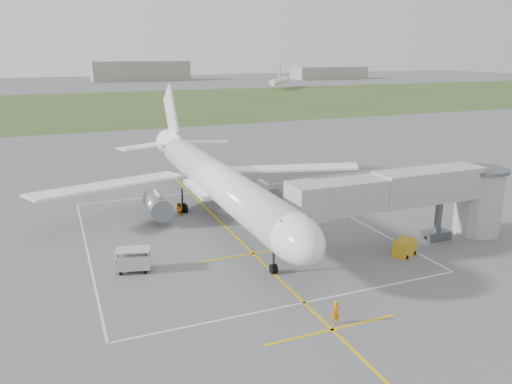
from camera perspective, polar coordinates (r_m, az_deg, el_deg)
name	(u,v)px	position (r m, az deg, el deg)	size (l,w,h in m)	color
ground	(219,221)	(54.71, -4.25, -3.28)	(700.00, 700.00, 0.00)	#545456
grass_strip	(100,106)	(180.83, -17.43, 9.40)	(700.00, 120.00, 0.02)	#394C21
apron_markings	(237,238)	(49.54, -2.14, -5.31)	(28.20, 60.00, 0.01)	gold
airliner	(216,180)	(54.14, -4.60, 1.36)	(38.93, 46.75, 13.52)	white
jet_bridge	(422,196)	(49.45, 18.41, -0.38)	(23.40, 5.00, 7.20)	#9B958C
gpu_unit	(405,248)	(47.17, 16.63, -6.13)	(2.39, 2.04, 1.53)	gold
baggage_cart	(133,260)	(43.32, -13.84, -7.54)	(3.15, 2.34, 1.96)	#B0B0B0
ramp_worker_nose	(336,313)	(34.99, 9.13, -13.45)	(0.62, 0.41, 1.70)	orange
ramp_worker_wing	(179,209)	(56.58, -8.74, -1.94)	(0.76, 0.59, 1.56)	orange
distant_hangars	(46,75)	(314.70, -22.91, 12.26)	(345.00, 49.00, 12.00)	gray
distant_aircraft	(124,85)	(228.99, -14.82, 11.69)	(179.16, 36.69, 8.85)	white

